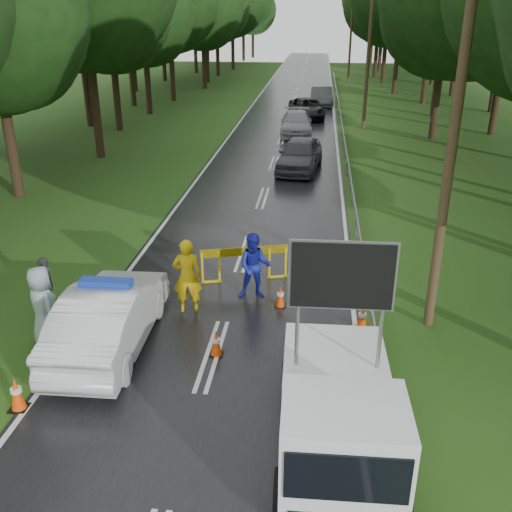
# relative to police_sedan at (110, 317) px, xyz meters

# --- Properties ---
(ground) EXTENTS (160.00, 160.00, 0.00)m
(ground) POSITION_rel_police_sedan_xyz_m (2.42, -0.11, -0.80)
(ground) COLOR #1D4A15
(ground) RESTS_ON ground
(road) EXTENTS (7.00, 140.00, 0.02)m
(road) POSITION_rel_police_sedan_xyz_m (2.42, 29.89, -0.79)
(road) COLOR black
(road) RESTS_ON ground
(guardrail) EXTENTS (0.12, 60.06, 0.70)m
(guardrail) POSITION_rel_police_sedan_xyz_m (6.12, 29.55, -0.25)
(guardrail) COLOR gray
(guardrail) RESTS_ON ground
(utility_pole_near) EXTENTS (1.40, 0.24, 10.00)m
(utility_pole_near) POSITION_rel_police_sedan_xyz_m (7.62, 1.89, 4.26)
(utility_pole_near) COLOR #43351F
(utility_pole_near) RESTS_ON ground
(utility_pole_mid) EXTENTS (1.40, 0.24, 10.00)m
(utility_pole_mid) POSITION_rel_police_sedan_xyz_m (7.62, 27.89, 4.26)
(utility_pole_mid) COLOR #43351F
(utility_pole_mid) RESTS_ON ground
(utility_pole_far) EXTENTS (1.40, 0.24, 10.00)m
(utility_pole_far) POSITION_rel_police_sedan_xyz_m (7.62, 53.89, 4.26)
(utility_pole_far) COLOR #43351F
(utility_pole_far) RESTS_ON ground
(police_sedan) EXTENTS (1.81, 4.89, 1.76)m
(police_sedan) POSITION_rel_police_sedan_xyz_m (0.00, 0.00, 0.00)
(police_sedan) COLOR silver
(police_sedan) RESTS_ON ground
(work_truck) EXTENTS (2.16, 4.65, 3.66)m
(work_truck) POSITION_rel_police_sedan_xyz_m (5.19, -3.14, 0.19)
(work_truck) COLOR gray
(work_truck) RESTS_ON ground
(barrier) EXTENTS (2.47, 0.76, 1.06)m
(barrier) POSITION_rel_police_sedan_xyz_m (2.66, 3.89, -0.00)
(barrier) COLOR #DDC30C
(barrier) RESTS_ON ground
(officer) EXTENTS (0.81, 0.59, 2.04)m
(officer) POSITION_rel_police_sedan_xyz_m (1.43, 1.89, 0.22)
(officer) COLOR gold
(officer) RESTS_ON ground
(civilian) EXTENTS (0.96, 0.78, 1.87)m
(civilian) POSITION_rel_police_sedan_xyz_m (3.07, 2.87, 0.13)
(civilian) COLOR #17209A
(civilian) RESTS_ON ground
(bystander_mid) EXTENTS (0.63, 1.01, 1.60)m
(bystander_mid) POSITION_rel_police_sedan_xyz_m (-2.19, 1.39, -0.00)
(bystander_mid) COLOR #3F4147
(bystander_mid) RESTS_ON ground
(bystander_right) EXTENTS (1.14, 1.12, 1.98)m
(bystander_right) POSITION_rel_police_sedan_xyz_m (-1.60, 0.00, 0.19)
(bystander_right) COLOR #83959D
(bystander_right) RESTS_ON ground
(queue_car_first) EXTENTS (2.42, 4.91, 1.61)m
(queue_car_first) POSITION_rel_police_sedan_xyz_m (3.78, 16.59, 0.00)
(queue_car_first) COLOR #3B3D42
(queue_car_first) RESTS_ON ground
(queue_car_second) EXTENTS (2.14, 4.91, 1.40)m
(queue_car_second) POSITION_rel_police_sedan_xyz_m (3.22, 25.60, -0.10)
(queue_car_second) COLOR #9C9EA4
(queue_car_second) RESTS_ON ground
(queue_car_third) EXTENTS (2.96, 5.31, 1.40)m
(queue_car_third) POSITION_rel_police_sedan_xyz_m (3.69, 31.60, -0.10)
(queue_car_third) COLOR black
(queue_car_third) RESTS_ON ground
(queue_car_fourth) EXTENTS (1.92, 4.67, 1.50)m
(queue_car_fourth) POSITION_rel_police_sedan_xyz_m (4.81, 37.60, -0.05)
(queue_car_fourth) COLOR #404347
(queue_car_fourth) RESTS_ON ground
(cone_near_left) EXTENTS (0.36, 0.36, 0.76)m
(cone_near_left) POSITION_rel_police_sedan_xyz_m (-1.08, -2.45, -0.44)
(cone_near_left) COLOR black
(cone_near_left) RESTS_ON ground
(cone_center) EXTENTS (0.32, 0.32, 0.67)m
(cone_center) POSITION_rel_police_sedan_xyz_m (2.51, -0.11, -0.48)
(cone_center) COLOR black
(cone_center) RESTS_ON ground
(cone_far) EXTENTS (0.30, 0.30, 0.63)m
(cone_far) POSITION_rel_police_sedan_xyz_m (3.82, 2.39, -0.49)
(cone_far) COLOR black
(cone_far) RESTS_ON ground
(cone_left_mid) EXTENTS (0.37, 0.37, 0.79)m
(cone_left_mid) POSITION_rel_police_sedan_xyz_m (-0.98, 1.57, -0.42)
(cone_left_mid) COLOR black
(cone_left_mid) RESTS_ON ground
(cone_right) EXTENTS (0.34, 0.34, 0.72)m
(cone_right) POSITION_rel_police_sedan_xyz_m (5.92, 1.39, -0.45)
(cone_right) COLOR black
(cone_right) RESTS_ON ground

